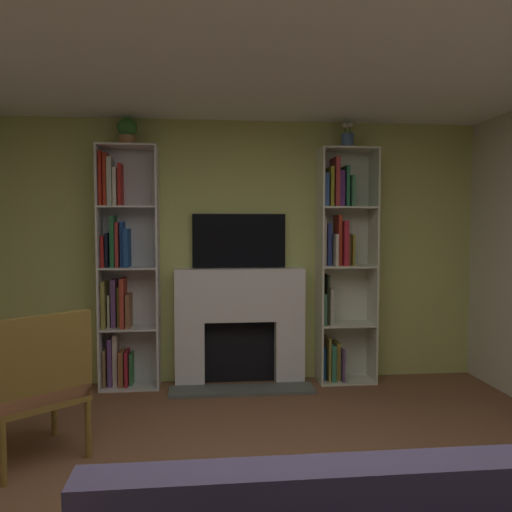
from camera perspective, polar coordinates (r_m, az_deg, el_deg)
name	(u,v)px	position (r m, az deg, el deg)	size (l,w,h in m)	color
wall_back_accent	(239,252)	(5.18, -1.92, 0.48)	(4.92, 0.06, 2.57)	#C1C66A
fireplace	(240,322)	(5.11, -1.78, -7.27)	(1.35, 0.54, 1.13)	white
tv	(239,241)	(5.11, -1.87, 1.69)	(0.91, 0.06, 0.52)	black
bookshelf_left	(123,273)	(5.09, -14.37, -1.79)	(0.55, 0.30, 2.29)	silver
bookshelf_right	(340,262)	(5.19, 9.14, -0.69)	(0.55, 0.33, 2.29)	beige
potted_plant	(127,131)	(5.10, -13.93, 13.15)	(0.18, 0.18, 0.25)	#AF7A4B
vase_with_flowers	(347,138)	(5.24, 9.97, 12.61)	(0.12, 0.12, 0.26)	#4A6996
armchair	(35,384)	(3.75, -23.06, -12.79)	(0.81, 0.81, 0.99)	olive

